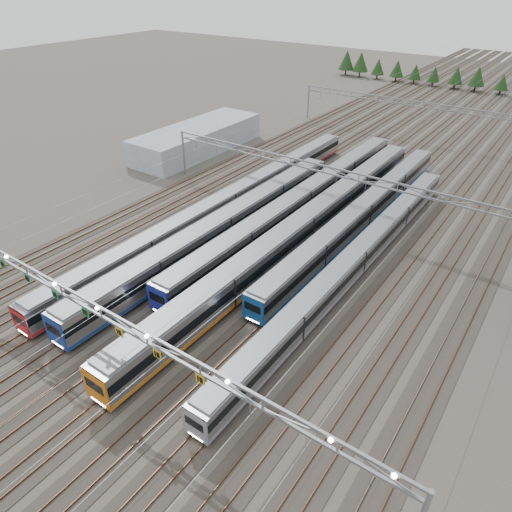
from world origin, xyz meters
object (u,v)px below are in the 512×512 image
Objects in this scene: train_a at (229,202)px; train_b at (223,228)px; train_d at (303,228)px; gantry_mid at (323,175)px; gantry_near at (100,314)px; train_f at (355,260)px; train_e at (362,213)px; train_c at (302,201)px; west_shed at (198,139)px; gantry_far at (422,109)px.

train_b reaches higher than train_a.
gantry_mid is (-2.25, 9.12, 4.08)m from train_d.
train_b is at bearing 105.15° from gantry_near.
train_d is (13.50, -0.83, 0.27)m from train_a.
train_a is 8.39m from train_b.
train_d is at bearing 162.60° from train_f.
train_e is 0.97× the size of gantry_near.
train_b reaches higher than train_c.
train_d is at bearing -3.53° from train_a.
west_shed reaches higher than train_f.
train_f is (18.00, 3.42, -0.32)m from train_b.
gantry_far reaches higher than train_c.
gantry_mid is 45.00m from gantry_far.
gantry_mid reaches higher than train_f.
west_shed reaches higher than train_d.
gantry_near is at bearing -70.61° from train_a.
train_e is (18.00, 8.22, 0.01)m from train_a.
gantry_near reaches higher than gantry_mid.
gantry_near is 61.62m from west_shed.
train_d reaches higher than train_a.
west_shed is at bearing -135.19° from gantry_far.
train_a is 22.80m from train_f.
train_b is (4.50, -7.07, 0.22)m from train_a.
gantry_near is (6.70, -24.76, 4.82)m from train_b.
train_b is 26.10m from gantry_near.
gantry_far is (11.25, 53.28, 4.35)m from train_a.
train_c is at bearing 143.05° from train_f.
train_e is 42.57m from west_shed.
train_b is 0.92× the size of gantry_far.
train_b reaches higher than train_e.
train_e is 0.93× the size of train_f.
train_e is at bearing -0.56° from gantry_mid.
gantry_far is at bearing 98.52° from train_e.
gantry_far is (-6.75, 45.07, 4.34)m from train_e.
train_b is 0.92× the size of gantry_near.
train_c is at bearing -169.21° from train_e.
train_d is at bearing -116.44° from train_e.
train_c is 34.53m from west_shed.
train_a is at bearing -144.15° from train_c.
gantry_mid is (-6.75, 0.07, 4.34)m from train_e.
train_c is 8.61m from train_d.
train_c reaches higher than train_f.
gantry_near reaches higher than train_b.
gantry_near reaches higher than train_f.
gantry_mid is at bearing 103.86° from train_d.
train_f is 1.04× the size of gantry_near.
gantry_near is 40.12m from gantry_mid.
train_d is 1.17× the size of train_f.
west_shed reaches higher than train_e.
train_d is 1.22× the size of gantry_far.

